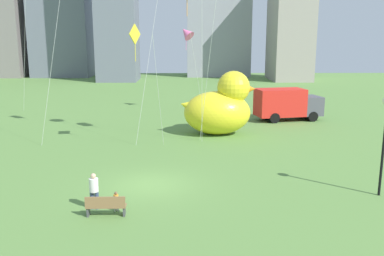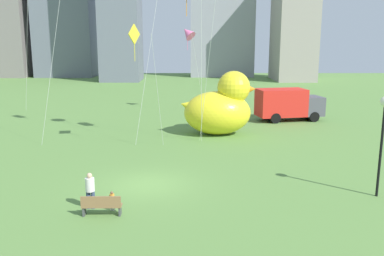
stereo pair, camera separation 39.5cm
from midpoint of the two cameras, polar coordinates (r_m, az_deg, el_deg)
ground_plane at (r=21.48m, az=-5.34°, el=-7.66°), size 140.00×140.00×0.00m
park_bench at (r=18.01m, az=-11.38°, el=-10.22°), size 1.66×0.48×0.90m
person_adult at (r=18.72m, az=-12.89°, el=-8.06°), size 0.39×0.39×1.61m
person_child at (r=18.44m, az=-10.01°, el=-9.61°), size 0.21×0.21×0.87m
giant_inflatable_duck at (r=32.12m, az=4.39°, el=2.78°), size 5.86×3.76×4.86m
box_truck at (r=38.58m, az=13.39°, el=3.11°), size 6.19×3.36×2.85m
kite_pink at (r=41.78m, az=-0.11°, el=12.83°), size 2.63×2.58×8.58m
kite_yellow at (r=27.31m, az=-7.04°, el=11.99°), size 1.96×2.91×8.14m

